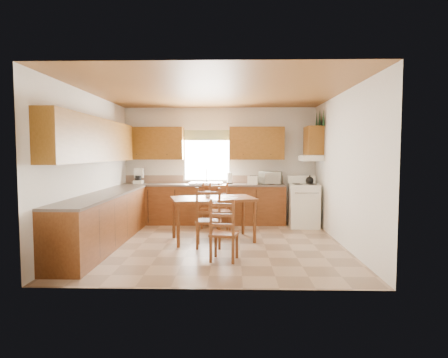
{
  "coord_description": "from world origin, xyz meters",
  "views": [
    {
      "loc": [
        0.32,
        -6.63,
        1.63
      ],
      "look_at": [
        0.15,
        0.3,
        1.15
      ],
      "focal_mm": 30.0,
      "sensor_mm": 36.0,
      "label": 1
    }
  ],
  "objects_px": {
    "microwave": "(270,178)",
    "dining_table": "(213,219)",
    "chair_near_right": "(224,230)",
    "chair_near_left": "(209,217)",
    "stove": "(304,206)",
    "chair_far_right": "(220,208)",
    "chair_far_left": "(210,206)"
  },
  "relations": [
    {
      "from": "chair_near_right",
      "to": "microwave",
      "type": "bearing_deg",
      "value": -97.6
    },
    {
      "from": "chair_near_right",
      "to": "chair_near_left",
      "type": "bearing_deg",
      "value": -59.65
    },
    {
      "from": "chair_far_right",
      "to": "chair_near_left",
      "type": "bearing_deg",
      "value": -106.47
    },
    {
      "from": "chair_near_right",
      "to": "chair_far_right",
      "type": "bearing_deg",
      "value": -75.25
    },
    {
      "from": "dining_table",
      "to": "chair_near_right",
      "type": "relative_size",
      "value": 1.59
    },
    {
      "from": "stove",
      "to": "dining_table",
      "type": "xyz_separation_m",
      "value": [
        -1.93,
        -1.32,
        -0.06
      ]
    },
    {
      "from": "chair_far_right",
      "to": "stove",
      "type": "bearing_deg",
      "value": 8.82
    },
    {
      "from": "chair_near_right",
      "to": "chair_far_right",
      "type": "height_order",
      "value": "chair_far_right"
    },
    {
      "from": "microwave",
      "to": "chair_near_left",
      "type": "relative_size",
      "value": 0.45
    },
    {
      "from": "chair_near_left",
      "to": "chair_far_right",
      "type": "xyz_separation_m",
      "value": [
        0.15,
        1.2,
        -0.02
      ]
    },
    {
      "from": "dining_table",
      "to": "chair_near_left",
      "type": "bearing_deg",
      "value": -110.96
    },
    {
      "from": "microwave",
      "to": "chair_far_right",
      "type": "distance_m",
      "value": 1.59
    },
    {
      "from": "dining_table",
      "to": "chair_near_right",
      "type": "bearing_deg",
      "value": -94.56
    },
    {
      "from": "stove",
      "to": "dining_table",
      "type": "height_order",
      "value": "stove"
    },
    {
      "from": "microwave",
      "to": "chair_near_right",
      "type": "distance_m",
      "value": 3.2
    },
    {
      "from": "dining_table",
      "to": "chair_far_right",
      "type": "distance_m",
      "value": 0.73
    },
    {
      "from": "microwave",
      "to": "dining_table",
      "type": "distance_m",
      "value": 2.18
    },
    {
      "from": "stove",
      "to": "chair_near_right",
      "type": "relative_size",
      "value": 0.98
    },
    {
      "from": "microwave",
      "to": "chair_near_left",
      "type": "bearing_deg",
      "value": -108.64
    },
    {
      "from": "chair_near_left",
      "to": "chair_far_right",
      "type": "height_order",
      "value": "chair_near_left"
    },
    {
      "from": "stove",
      "to": "chair_near_left",
      "type": "distance_m",
      "value": 2.68
    },
    {
      "from": "stove",
      "to": "microwave",
      "type": "height_order",
      "value": "microwave"
    },
    {
      "from": "dining_table",
      "to": "stove",
      "type": "bearing_deg",
      "value": 19.43
    },
    {
      "from": "stove",
      "to": "chair_far_right",
      "type": "bearing_deg",
      "value": -159.02
    },
    {
      "from": "microwave",
      "to": "chair_far_left",
      "type": "xyz_separation_m",
      "value": [
        -1.35,
        -0.48,
        -0.58
      ]
    },
    {
      "from": "dining_table",
      "to": "chair_near_right",
      "type": "distance_m",
      "value": 1.32
    },
    {
      "from": "stove",
      "to": "microwave",
      "type": "xyz_separation_m",
      "value": [
        -0.7,
        0.36,
        0.6
      ]
    },
    {
      "from": "microwave",
      "to": "chair_far_left",
      "type": "relative_size",
      "value": 0.49
    },
    {
      "from": "microwave",
      "to": "dining_table",
      "type": "relative_size",
      "value": 0.31
    },
    {
      "from": "chair_far_left",
      "to": "chair_far_right",
      "type": "relative_size",
      "value": 0.96
    },
    {
      "from": "chair_far_left",
      "to": "chair_near_right",
      "type": "bearing_deg",
      "value": -80.08
    },
    {
      "from": "microwave",
      "to": "stove",
      "type": "bearing_deg",
      "value": -15.12
    }
  ]
}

